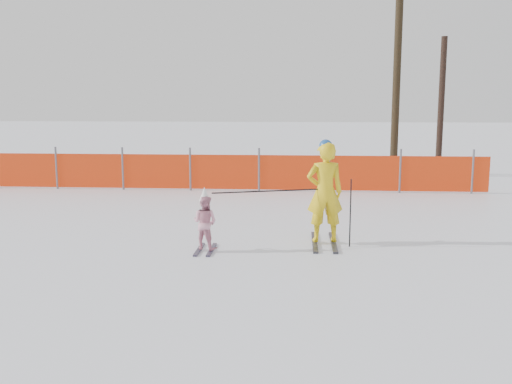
# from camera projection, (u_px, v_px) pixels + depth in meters

# --- Properties ---
(ground) EXTENTS (120.00, 120.00, 0.00)m
(ground) POSITION_uv_depth(u_px,v_px,m) (254.00, 254.00, 9.71)
(ground) COLOR white
(ground) RESTS_ON ground
(adult) EXTENTS (0.72, 1.49, 1.91)m
(adult) POSITION_uv_depth(u_px,v_px,m) (325.00, 192.00, 10.32)
(adult) COLOR black
(adult) RESTS_ON ground
(child) EXTENTS (0.56, 0.85, 1.12)m
(child) POSITION_uv_depth(u_px,v_px,m) (205.00, 222.00, 9.89)
(child) COLOR black
(child) RESTS_ON ground
(ski_poles) EXTENTS (2.44, 0.61, 1.23)m
(ski_poles) POSITION_uv_depth(u_px,v_px,m) (299.00, 200.00, 10.09)
(ski_poles) COLOR black
(ski_poles) RESTS_ON ground
(safety_fence) EXTENTS (16.49, 0.06, 1.25)m
(safety_fence) POSITION_uv_depth(u_px,v_px,m) (198.00, 171.00, 16.52)
(safety_fence) COLOR #595960
(safety_fence) RESTS_ON ground
(tree_trunks) EXTENTS (1.90, 0.83, 6.04)m
(tree_trunks) POSITION_uv_depth(u_px,v_px,m) (412.00, 94.00, 19.49)
(tree_trunks) COLOR black
(tree_trunks) RESTS_ON ground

